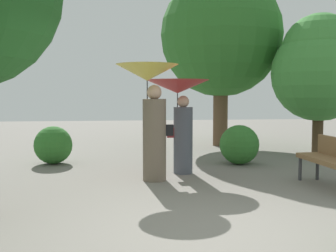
% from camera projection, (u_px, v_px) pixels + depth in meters
% --- Properties ---
extents(ground_plane, '(40.00, 40.00, 0.00)m').
position_uv_depth(ground_plane, '(208.00, 236.00, 4.42)').
color(ground_plane, slate).
extents(person_left, '(1.12, 1.12, 2.10)m').
position_uv_depth(person_left, '(150.00, 101.00, 7.20)').
color(person_left, '#6B5B4C').
rests_on(person_left, ground).
extents(person_right, '(1.25, 1.25, 1.85)m').
position_uv_depth(person_right, '(179.00, 104.00, 7.87)').
color(person_right, '#474C56').
rests_on(person_right, ground).
extents(park_bench, '(0.53, 1.51, 0.83)m').
position_uv_depth(park_bench, '(334.00, 158.00, 6.66)').
color(park_bench, '#38383D').
rests_on(park_bench, ground).
extents(tree_near_right, '(2.50, 2.50, 3.67)m').
position_uv_depth(tree_near_right, '(320.00, 67.00, 10.48)').
color(tree_near_right, '#42301E').
rests_on(tree_near_right, ground).
extents(tree_mid_right, '(3.65, 3.65, 5.67)m').
position_uv_depth(tree_mid_right, '(221.00, 26.00, 12.02)').
color(tree_mid_right, brown).
rests_on(tree_mid_right, ground).
extents(bush_path_left, '(0.85, 0.85, 0.85)m').
position_uv_depth(bush_path_left, '(53.00, 145.00, 9.02)').
color(bush_path_left, '#2D6B28').
rests_on(bush_path_left, ground).
extents(bush_behind_bench, '(0.88, 0.88, 0.88)m').
position_uv_depth(bush_behind_bench, '(239.00, 145.00, 8.97)').
color(bush_behind_bench, '#2D6B28').
rests_on(bush_behind_bench, ground).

